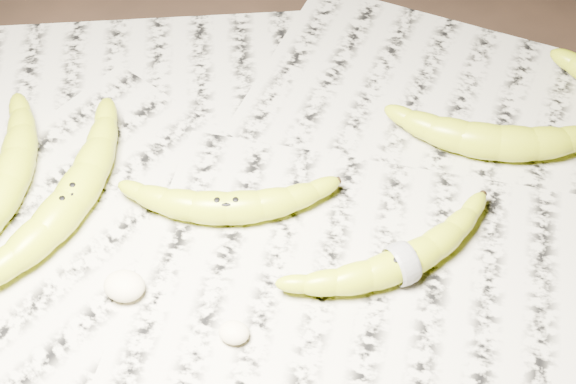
% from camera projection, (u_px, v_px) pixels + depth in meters
% --- Properties ---
extents(ground, '(3.00, 3.00, 0.00)m').
position_uv_depth(ground, '(308.00, 246.00, 0.78)').
color(ground, black).
rests_on(ground, ground).
extents(newspaper_patch, '(0.90, 0.70, 0.01)m').
position_uv_depth(newspaper_patch, '(288.00, 227.00, 0.78)').
color(newspaper_patch, '#B1AC97').
rests_on(newspaper_patch, ground).
extents(banana_left_a, '(0.11, 0.24, 0.04)m').
position_uv_depth(banana_left_a, '(69.00, 201.00, 0.77)').
color(banana_left_a, '#A0B817').
rests_on(banana_left_a, newspaper_patch).
extents(banana_left_b, '(0.07, 0.20, 0.04)m').
position_uv_depth(banana_left_b, '(6.00, 183.00, 0.79)').
color(banana_left_b, '#A0B817').
rests_on(banana_left_b, newspaper_patch).
extents(banana_center, '(0.19, 0.09, 0.03)m').
position_uv_depth(banana_center, '(227.00, 206.00, 0.77)').
color(banana_center, '#A0B817').
rests_on(banana_center, newspaper_patch).
extents(banana_taped, '(0.19, 0.16, 0.03)m').
position_uv_depth(banana_taped, '(402.00, 261.00, 0.74)').
color(banana_taped, '#A0B817').
rests_on(banana_taped, newspaper_patch).
extents(banana_upper_a, '(0.20, 0.08, 0.04)m').
position_uv_depth(banana_upper_a, '(499.00, 140.00, 0.82)').
color(banana_upper_a, '#A0B817').
rests_on(banana_upper_a, newspaper_patch).
extents(measuring_tape, '(0.03, 0.04, 0.04)m').
position_uv_depth(measuring_tape, '(402.00, 261.00, 0.74)').
color(measuring_tape, white).
rests_on(measuring_tape, newspaper_patch).
extents(flesh_chunk_a, '(0.04, 0.03, 0.02)m').
position_uv_depth(flesh_chunk_a, '(124.00, 284.00, 0.73)').
color(flesh_chunk_a, beige).
rests_on(flesh_chunk_a, newspaper_patch).
extents(flesh_chunk_c, '(0.03, 0.02, 0.02)m').
position_uv_depth(flesh_chunk_c, '(234.00, 330.00, 0.70)').
color(flesh_chunk_c, beige).
rests_on(flesh_chunk_c, newspaper_patch).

